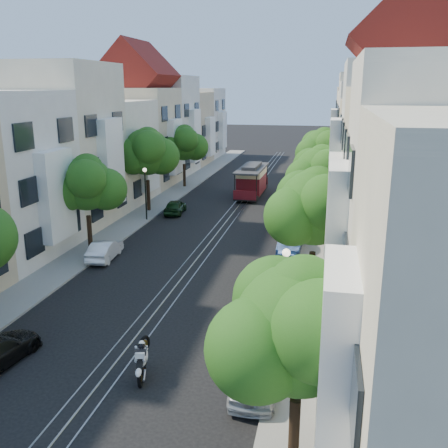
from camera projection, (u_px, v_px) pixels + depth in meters
The scene contains 25 objects.
ground at pixel (237, 207), 44.49m from camera, with size 200.00×200.00×0.00m, color black.
sidewalk_east at pixel (320, 211), 43.04m from camera, with size 2.50×80.00×0.12m, color gray.
sidewalk_west at pixel (160, 203), 45.90m from camera, with size 2.50×80.00×0.12m, color gray.
rail_left at pixel (231, 207), 44.59m from camera, with size 0.06×80.00×0.02m, color gray.
rail_slot at pixel (237, 207), 44.48m from camera, with size 0.06×80.00×0.02m, color gray.
rail_right at pixel (243, 208), 44.37m from camera, with size 0.06×80.00×0.02m, color gray.
lane_line at pixel (237, 207), 44.48m from camera, with size 0.08×80.00×0.01m, color tan.
townhouses_east at pixel (380, 153), 40.69m from camera, with size 7.75×72.00×12.00m.
townhouses_west at pixel (109, 147), 45.40m from camera, with size 7.75×72.00×11.76m.
tree_e_a at pixel (301, 332), 12.61m from camera, with size 4.72×3.87×6.27m.
tree_e_b at pixel (316, 209), 23.84m from camera, with size 4.93×4.08×6.68m.
tree_e_c at pixel (321, 174), 34.26m from camera, with size 4.84×3.99×6.52m.
tree_e_d at pixel (323, 151), 44.57m from camera, with size 5.01×4.16×6.85m.
tree_w_b at pixel (87, 185), 31.49m from camera, with size 4.72×3.87×6.27m.
tree_w_c at pixel (147, 153), 41.69m from camera, with size 5.13×4.28×7.09m.
tree_w_d at pixel (184, 144), 52.20m from camera, with size 4.84×3.99×6.52m.
lamp_east at pixel (285, 283), 19.84m from camera, with size 0.32×0.32×4.16m.
lamp_west at pixel (145, 186), 39.31m from camera, with size 0.32×0.32×4.16m.
sportbike_rider at pixel (142, 358), 18.32m from camera, with size 0.67×2.01×1.40m.
cable_car at pixel (252, 179), 48.74m from camera, with size 2.46×7.48×2.86m.
parked_car_e_near at pixel (256, 371), 17.63m from camera, with size 1.62×4.02×1.37m, color #ACB3B9.
parked_car_e_mid at pixel (290, 242), 32.26m from camera, with size 1.44×4.13×1.36m, color #0D1F44.
parked_car_e_far at pixel (286, 224), 37.16m from camera, with size 1.84×3.99×1.11m, color maroon.
parked_car_w_mid at pixel (105, 250), 31.01m from camera, with size 1.27×3.65×1.20m, color white.
parked_car_w_far at pixel (175, 207), 42.17m from camera, with size 1.43×3.55×1.21m, color black.
Camera 1 is at (7.69, -14.61, 10.39)m, focal length 40.00 mm.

